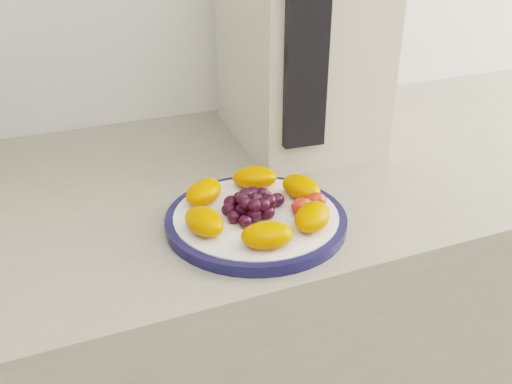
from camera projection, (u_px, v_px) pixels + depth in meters
name	position (u px, v px, depth m)	size (l,w,h in m)	color
plate_rim	(256.00, 220.00, 0.76)	(0.24, 0.24, 0.01)	#13143E
plate_face	(256.00, 219.00, 0.76)	(0.22, 0.22, 0.02)	white
appliance_body	(299.00, 34.00, 0.96)	(0.21, 0.30, 0.37)	beige
appliance_panel	(306.00, 55.00, 0.81)	(0.06, 0.02, 0.28)	black
fruit_plate	(259.00, 204.00, 0.75)	(0.21, 0.21, 0.03)	#D95C00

